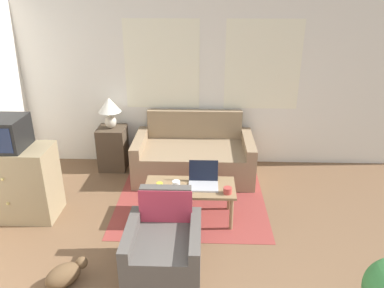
{
  "coord_description": "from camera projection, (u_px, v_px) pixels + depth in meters",
  "views": [
    {
      "loc": [
        -0.19,
        -1.29,
        2.62
      ],
      "look_at": [
        -0.35,
        3.12,
        0.75
      ],
      "focal_mm": 35.0,
      "sensor_mm": 36.0,
      "label": 1
    }
  ],
  "objects": [
    {
      "name": "tv_dresser",
      "position": [
        16.0,
        182.0,
        4.47
      ],
      "size": [
        0.92,
        0.53,
        0.9
      ],
      "color": "#998460",
      "rests_on": "ground_plane"
    },
    {
      "name": "cup_white",
      "position": [
        228.0,
        190.0,
        4.24
      ],
      "size": [
        0.1,
        0.1,
        0.07
      ],
      "color": "#B23D38",
      "rests_on": "coffee_table"
    },
    {
      "name": "laptop",
      "position": [
        203.0,
        180.0,
        4.42
      ],
      "size": [
        0.35,
        0.32,
        0.26
      ],
      "color": "#B7B7BC",
      "rests_on": "coffee_table"
    },
    {
      "name": "table_lamp",
      "position": [
        109.0,
        108.0,
        5.47
      ],
      "size": [
        0.34,
        0.34,
        0.46
      ],
      "color": "beige",
      "rests_on": "side_table"
    },
    {
      "name": "television",
      "position": [
        6.0,
        133.0,
        4.22
      ],
      "size": [
        0.42,
        0.47,
        0.36
      ],
      "color": "black",
      "rests_on": "tv_dresser"
    },
    {
      "name": "rug",
      "position": [
        192.0,
        195.0,
        5.08
      ],
      "size": [
        1.92,
        2.07,
        0.01
      ],
      "color": "brown",
      "rests_on": "ground_plane"
    },
    {
      "name": "side_table",
      "position": [
        113.0,
        148.0,
        5.72
      ],
      "size": [
        0.41,
        0.41,
        0.66
      ],
      "color": "#4C3D2D",
      "rests_on": "ground_plane"
    },
    {
      "name": "armchair",
      "position": [
        164.0,
        249.0,
        3.64
      ],
      "size": [
        0.71,
        0.75,
        0.79
      ],
      "color": "#514C47",
      "rests_on": "ground_plane"
    },
    {
      "name": "cup_yellow",
      "position": [
        160.0,
        186.0,
        4.33
      ],
      "size": [
        0.07,
        0.07,
        0.08
      ],
      "color": "gold",
      "rests_on": "coffee_table"
    },
    {
      "name": "cup_navy",
      "position": [
        176.0,
        184.0,
        4.39
      ],
      "size": [
        0.09,
        0.09,
        0.07
      ],
      "color": "white",
      "rests_on": "coffee_table"
    },
    {
      "name": "coffee_table",
      "position": [
        190.0,
        190.0,
        4.42
      ],
      "size": [
        1.07,
        0.52,
        0.44
      ],
      "color": "#8E704C",
      "rests_on": "ground_plane"
    },
    {
      "name": "cat_black",
      "position": [
        64.0,
        275.0,
        3.52
      ],
      "size": [
        0.46,
        0.48,
        0.22
      ],
      "rotation": [
        0.0,
        0.0,
        0.81
      ],
      "color": "brown",
      "rests_on": "ground_plane"
    },
    {
      "name": "couch",
      "position": [
        194.0,
        157.0,
        5.54
      ],
      "size": [
        1.71,
        0.94,
        0.89
      ],
      "color": "#937A5B",
      "rests_on": "ground_plane"
    },
    {
      "name": "wall_back",
      "position": [
        218.0,
        81.0,
        5.57
      ],
      "size": [
        6.89,
        0.06,
        2.6
      ],
      "color": "white",
      "rests_on": "ground_plane"
    }
  ]
}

